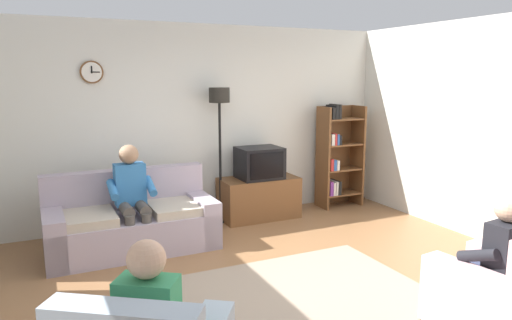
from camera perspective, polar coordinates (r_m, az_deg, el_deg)
name	(u,v)px	position (r m, az deg, el deg)	size (l,w,h in m)	color
ground_plane	(291,291)	(4.64, 4.30, -15.52)	(12.00, 12.00, 0.00)	#8C603D
back_wall_assembly	(199,123)	(6.65, -6.93, 4.44)	(6.20, 0.17, 2.70)	silver
right_wall	(510,134)	(6.16, 28.35, 2.82)	(0.12, 5.80, 2.70)	silver
couch	(132,223)	(5.72, -14.81, -7.40)	(1.91, 0.90, 0.90)	#A899A8
tv_stand	(259,198)	(6.74, 0.33, -4.59)	(1.10, 0.56, 0.58)	brown
tv	(259,163)	(6.60, 0.42, -0.35)	(0.60, 0.49, 0.44)	black
bookshelf	(337,155)	(7.37, 9.72, 0.56)	(0.68, 0.36, 1.59)	brown
floor_lamp	(220,117)	(6.42, -4.43, 5.16)	(0.28, 0.28, 1.85)	black
armchair_near_bookshelf	(501,296)	(4.34, 27.52, -14.37)	(0.90, 0.97, 0.90)	beige
area_rug	(305,292)	(4.62, 5.93, -15.60)	(2.20, 1.70, 0.01)	gray
person_on_couch	(132,193)	(5.52, -14.75, -3.90)	(0.51, 0.54, 1.24)	#3372B2
person_in_left_armchair	(155,319)	(2.97, -12.14, -18.30)	(0.61, 0.64, 1.12)	#338C59
person_in_right_armchair	(494,255)	(4.27, 26.82, -10.18)	(0.55, 0.57, 1.12)	black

